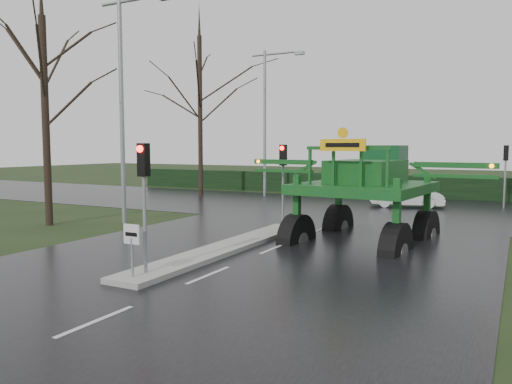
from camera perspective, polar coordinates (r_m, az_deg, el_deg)
The scene contains 15 objects.
ground at distance 13.54m, azimuth -5.42°, elevation -9.51°, with size 140.00×140.00×0.00m, color black.
road_main at distance 22.40m, azimuth 8.81°, elevation -3.68°, with size 14.00×80.00×0.02m, color black.
road_cross at distance 28.09m, azimuth 12.84°, elevation -1.96°, with size 80.00×12.00×0.02m, color black.
median_island at distance 16.67m, azimuth -3.48°, elevation -6.41°, with size 1.20×10.00×0.16m, color gray.
hedge_row at distance 35.77m, azimuth 16.22°, elevation 0.67°, with size 44.00×0.90×1.50m, color black.
keep_left_sign at distance 12.93m, azimuth -14.00°, elevation -5.55°, with size 0.50×0.07×1.35m.
traffic_signal_near at distance 13.11m, azimuth -12.71°, elevation 1.38°, with size 0.26×0.33×3.52m.
traffic_signal_mid at distance 20.31m, azimuth 3.11°, elevation 2.80°, with size 0.26×0.33×3.52m.
traffic_signal_far at distance 30.96m, azimuth 26.64°, elevation 3.07°, with size 0.26×0.33×3.52m.
street_light_left_near at distance 23.04m, azimuth -14.59°, elevation 11.39°, with size 3.85×0.30×10.00m.
street_light_left_far at distance 34.65m, azimuth 1.47°, elevation 9.41°, with size 3.85×0.30×10.00m.
tree_left_near at distance 23.68m, azimuth -23.02°, elevation 10.63°, with size 6.30×6.30×10.85m.
tree_left_far at distance 35.21m, azimuth -6.43°, elevation 11.20°, with size 7.70×7.70×13.26m.
crop_sprayer at distance 18.17m, azimuth 5.09°, elevation 1.94°, with size 9.09×6.05×5.09m.
white_sedan at distance 29.66m, azimuth 16.80°, elevation -1.69°, with size 1.41×4.04×1.33m, color white.
Camera 1 is at (7.23, -10.93, 3.43)m, focal length 35.00 mm.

